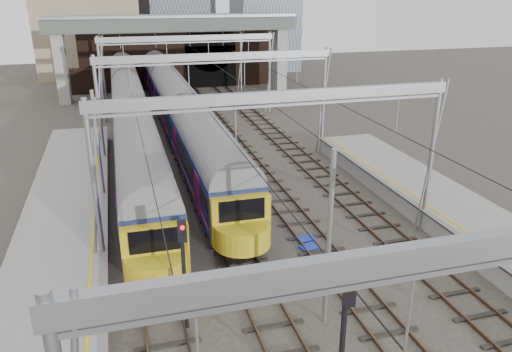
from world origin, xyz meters
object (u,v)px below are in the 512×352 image
object	(u,v)px
signal_near_left	(184,261)
signal_near_centre	(344,332)
train_second	(130,110)
train_main	(165,85)

from	to	relation	value
signal_near_left	signal_near_centre	bearing A→B (deg)	-49.17
signal_near_left	train_second	bearing A→B (deg)	98.25
train_main	train_second	size ratio (longest dim) A/B	1.36
train_second	signal_near_centre	bearing A→B (deg)	-81.87
train_main	signal_near_left	size ratio (longest dim) A/B	14.34
signal_near_left	train_main	bearing A→B (deg)	91.55
train_second	signal_near_centre	distance (m)	32.19
signal_near_left	signal_near_centre	size ratio (longest dim) A/B	0.91
train_main	signal_near_centre	size ratio (longest dim) A/B	13.08
signal_near_centre	signal_near_left	bearing A→B (deg)	144.85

